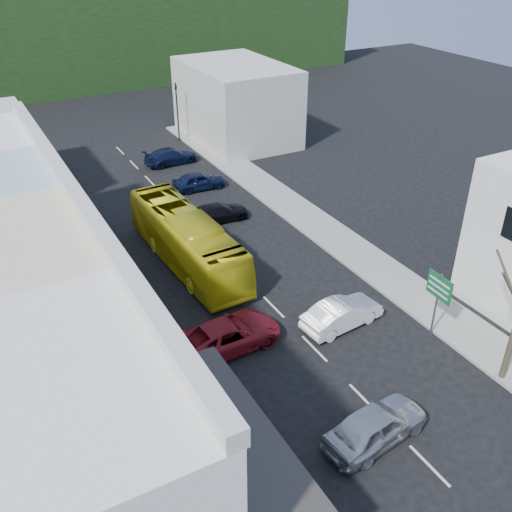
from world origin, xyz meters
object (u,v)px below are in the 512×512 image
Objects in this scene: car_white at (342,314)px; traffic_signal at (177,113)px; direction_sign at (436,306)px; car_silver at (375,427)px; car_red at (228,336)px; bus at (187,241)px; pedestrian_left at (181,369)px.

traffic_signal is (3.53, 30.99, 2.05)m from car_white.
car_silver is at bearing -147.77° from direction_sign.
car_silver and car_red have the same top height.
bus is 2.11× the size of traffic_signal.
pedestrian_left is 33.69m from traffic_signal.
car_red is at bearing 158.64° from direction_sign.
pedestrian_left reaches higher than car_red.
bus is 10.86m from pedestrian_left.
car_red is at bearing 10.29° from car_silver.
car_white and car_red have the same top height.
pedestrian_left is 0.47× the size of direction_sign.
direction_sign is (9.47, -4.09, 1.11)m from car_red.
car_silver is 38.50m from traffic_signal.
direction_sign is (3.53, -2.82, 1.11)m from car_white.
car_red is (-1.39, -8.40, -0.85)m from bus.
bus is at bearing 124.89° from direction_sign.
bus is 14.88m from direction_sign.
direction_sign reaches higher than car_white.
car_silver is 8.03m from direction_sign.
pedestrian_left is at bearing 170.30° from direction_sign.
bus is 2.52× the size of car_red.
pedestrian_left is (-5.65, 6.60, 0.30)m from car_silver.
car_silver is at bearing -117.75° from pedestrian_left.
car_silver is 2.59× the size of pedestrian_left.
car_silver is (1.21, -16.49, -0.85)m from bus.
car_red is at bearing -101.57° from bus.
pedestrian_left reaches higher than car_white.
direction_sign is 0.66× the size of traffic_signal.
car_white is (4.55, -9.66, -0.85)m from bus.
car_silver is at bearing 82.42° from traffic_signal.
traffic_signal is (6.87, 37.82, 2.05)m from car_silver.
car_white is (3.34, 6.83, 0.00)m from car_silver.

